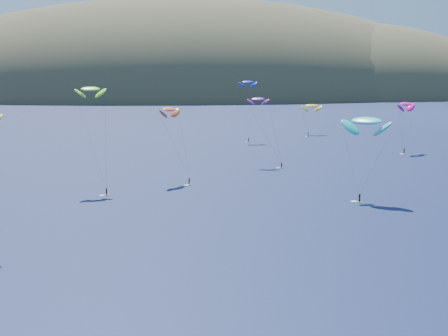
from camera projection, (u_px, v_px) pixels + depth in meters
name	position (u px, v px, depth m)	size (l,w,h in m)	color
island	(204.00, 105.00, 614.77)	(730.00, 300.00, 210.00)	#3D3526
kitesurfer_3	(90.00, 89.00, 154.90)	(8.69, 12.34, 27.18)	gold
kitesurfer_4	(248.00, 82.00, 250.66)	(7.48, 6.52, 25.80)	gold
kitesurfer_5	(366.00, 121.00, 144.61)	(12.08, 11.10, 21.44)	gold
kitesurfer_6	(258.00, 99.00, 193.77)	(10.05, 11.11, 22.16)	gold
kitesurfer_8	(406.00, 104.00, 220.63)	(9.62, 9.66, 19.52)	gold
kitesurfer_9	(169.00, 109.00, 166.45)	(9.13, 11.74, 21.42)	gold
kitesurfer_11	(312.00, 106.00, 275.84)	(8.78, 11.02, 15.06)	gold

